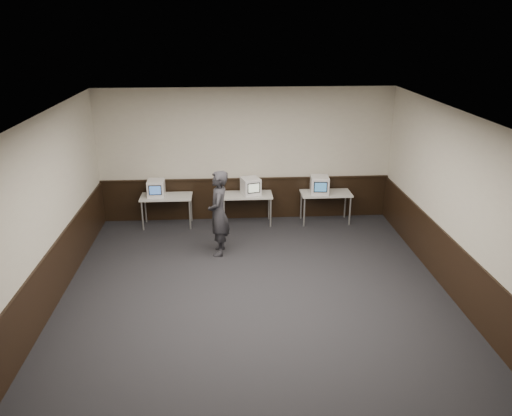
# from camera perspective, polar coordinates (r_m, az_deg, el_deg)

# --- Properties ---
(floor) EXTENTS (8.00, 8.00, 0.00)m
(floor) POSITION_cam_1_polar(r_m,az_deg,el_deg) (8.89, 0.07, -10.64)
(floor) COLOR black
(floor) RESTS_ON ground
(ceiling) EXTENTS (8.00, 8.00, 0.00)m
(ceiling) POSITION_cam_1_polar(r_m,az_deg,el_deg) (7.73, 0.08, 10.08)
(ceiling) COLOR white
(ceiling) RESTS_ON back_wall
(back_wall) EXTENTS (7.00, 0.00, 7.00)m
(back_wall) POSITION_cam_1_polar(r_m,az_deg,el_deg) (11.98, -1.17, 6.06)
(back_wall) COLOR beige
(back_wall) RESTS_ON ground
(front_wall) EXTENTS (7.00, 0.00, 7.00)m
(front_wall) POSITION_cam_1_polar(r_m,az_deg,el_deg) (4.71, 3.41, -19.24)
(front_wall) COLOR beige
(front_wall) RESTS_ON ground
(left_wall) EXTENTS (0.00, 8.00, 8.00)m
(left_wall) POSITION_cam_1_polar(r_m,az_deg,el_deg) (8.70, -23.61, -1.47)
(left_wall) COLOR beige
(left_wall) RESTS_ON ground
(right_wall) EXTENTS (0.00, 8.00, 8.00)m
(right_wall) POSITION_cam_1_polar(r_m,az_deg,el_deg) (9.09, 22.69, -0.42)
(right_wall) COLOR beige
(right_wall) RESTS_ON ground
(wainscot_back) EXTENTS (6.98, 0.04, 1.00)m
(wainscot_back) POSITION_cam_1_polar(r_m,az_deg,el_deg) (12.28, -1.13, 1.06)
(wainscot_back) COLOR black
(wainscot_back) RESTS_ON back_wall
(wainscot_left) EXTENTS (0.04, 7.98, 1.00)m
(wainscot_left) POSITION_cam_1_polar(r_m,az_deg,el_deg) (9.13, -22.51, -7.88)
(wainscot_left) COLOR black
(wainscot_left) RESTS_ON left_wall
(wainscot_right) EXTENTS (0.04, 7.98, 1.00)m
(wainscot_right) POSITION_cam_1_polar(r_m,az_deg,el_deg) (9.50, 21.67, -6.62)
(wainscot_right) COLOR black
(wainscot_right) RESTS_ON right_wall
(wainscot_rail) EXTENTS (6.98, 0.06, 0.04)m
(wainscot_rail) POSITION_cam_1_polar(r_m,az_deg,el_deg) (12.10, -1.14, 3.35)
(wainscot_rail) COLOR black
(wainscot_rail) RESTS_ON wainscot_back
(desk_left) EXTENTS (1.20, 0.60, 0.75)m
(desk_left) POSITION_cam_1_polar(r_m,az_deg,el_deg) (11.94, -10.20, 1.05)
(desk_left) COLOR beige
(desk_left) RESTS_ON ground
(desk_center) EXTENTS (1.20, 0.60, 0.75)m
(desk_center) POSITION_cam_1_polar(r_m,az_deg,el_deg) (11.87, -1.05, 1.26)
(desk_center) COLOR beige
(desk_center) RESTS_ON ground
(desk_right) EXTENTS (1.20, 0.60, 0.75)m
(desk_right) POSITION_cam_1_polar(r_m,az_deg,el_deg) (12.09, 7.98, 1.44)
(desk_right) COLOR beige
(desk_right) RESTS_ON ground
(emac_left) EXTENTS (0.40, 0.43, 0.39)m
(emac_left) POSITION_cam_1_polar(r_m,az_deg,el_deg) (11.88, -11.34, 2.23)
(emac_left) COLOR white
(emac_left) RESTS_ON desk_left
(emac_center) EXTENTS (0.51, 0.52, 0.40)m
(emac_center) POSITION_cam_1_polar(r_m,az_deg,el_deg) (11.77, -0.61, 2.51)
(emac_center) COLOR white
(emac_center) RESTS_ON desk_center
(emac_right) EXTENTS (0.46, 0.48, 0.42)m
(emac_right) POSITION_cam_1_polar(r_m,az_deg,el_deg) (11.92, 7.27, 2.62)
(emac_right) COLOR white
(emac_right) RESTS_ON desk_right
(person) EXTENTS (0.47, 0.68, 1.80)m
(person) POSITION_cam_1_polar(r_m,az_deg,el_deg) (10.28, -4.29, -0.59)
(person) COLOR #25252A
(person) RESTS_ON ground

